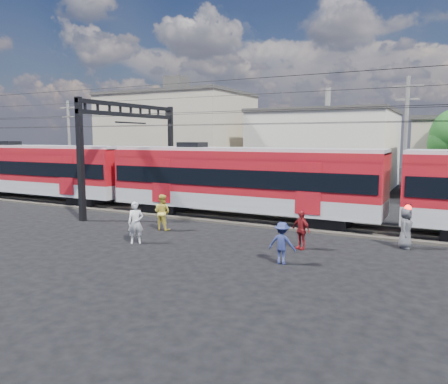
{
  "coord_description": "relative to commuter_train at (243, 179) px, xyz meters",
  "views": [
    {
      "loc": [
        8.55,
        -14.68,
        4.74
      ],
      "look_at": [
        -1.64,
        5.0,
        1.98
      ],
      "focal_mm": 35.0,
      "sensor_mm": 36.0,
      "label": 1
    }
  ],
  "objects": [
    {
      "name": "ground",
      "position": [
        1.94,
        -8.0,
        -2.4
      ],
      "size": [
        120.0,
        120.0,
        0.0
      ],
      "primitive_type": "plane",
      "color": "black",
      "rests_on": "ground"
    },
    {
      "name": "track_bed",
      "position": [
        1.94,
        0.0,
        -2.34
      ],
      "size": [
        70.0,
        3.4,
        0.12
      ],
      "primitive_type": "cube",
      "color": "#2D2823",
      "rests_on": "ground"
    },
    {
      "name": "rail_near",
      "position": [
        1.94,
        -0.75,
        -2.22
      ],
      "size": [
        70.0,
        0.12,
        0.12
      ],
      "primitive_type": "cube",
      "color": "#59544C",
      "rests_on": "track_bed"
    },
    {
      "name": "rail_far",
      "position": [
        1.94,
        0.75,
        -2.22
      ],
      "size": [
        70.0,
        0.12,
        0.12
      ],
      "primitive_type": "cube",
      "color": "#59544C",
      "rests_on": "track_bed"
    },
    {
      "name": "commuter_train",
      "position": [
        0.0,
        0.0,
        0.0
      ],
      "size": [
        50.3,
        3.08,
        4.17
      ],
      "color": "black",
      "rests_on": "ground"
    },
    {
      "name": "catenary",
      "position": [
        -6.71,
        -0.0,
        2.73
      ],
      "size": [
        70.0,
        9.3,
        7.52
      ],
      "color": "black",
      "rests_on": "ground"
    },
    {
      "name": "building_west",
      "position": [
        -15.06,
        16.0,
        2.25
      ],
      "size": [
        14.28,
        10.2,
        9.3
      ],
      "color": "tan",
      "rests_on": "ground"
    },
    {
      "name": "building_midwest",
      "position": [
        -0.06,
        19.0,
        1.25
      ],
      "size": [
        12.24,
        12.24,
        7.3
      ],
      "color": "silver",
      "rests_on": "ground"
    },
    {
      "name": "utility_pole_mid",
      "position": [
        7.94,
        7.0,
        2.13
      ],
      "size": [
        1.8,
        0.24,
        8.5
      ],
      "color": "slate",
      "rests_on": "ground"
    },
    {
      "name": "utility_pole_west",
      "position": [
        -20.06,
        6.0,
        1.88
      ],
      "size": [
        1.8,
        0.24,
        8.0
      ],
      "color": "slate",
      "rests_on": "ground"
    },
    {
      "name": "pedestrian_a",
      "position": [
        -1.92,
        -7.37,
        -1.46
      ],
      "size": [
        0.82,
        0.78,
        1.89
      ],
      "primitive_type": "imported",
      "rotation": [
        0.0,
        0.0,
        0.66
      ],
      "color": "silver",
      "rests_on": "ground"
    },
    {
      "name": "pedestrian_b",
      "position": [
        -2.51,
        -4.49,
        -1.47
      ],
      "size": [
        0.92,
        0.72,
        1.86
      ],
      "primitive_type": "imported",
      "rotation": [
        0.0,
        0.0,
        3.16
      ],
      "color": "gold",
      "rests_on": "ground"
    },
    {
      "name": "pedestrian_c",
      "position": [
        5.06,
        -7.43,
        -1.6
      ],
      "size": [
        1.06,
        0.64,
        1.6
      ],
      "primitive_type": "imported",
      "rotation": [
        0.0,
        0.0,
        3.19
      ],
      "color": "navy",
      "rests_on": "ground"
    },
    {
      "name": "pedestrian_d",
      "position": [
        5.02,
        -4.97,
        -1.57
      ],
      "size": [
        1.05,
        0.81,
        1.67
      ],
      "primitive_type": "imported",
      "rotation": [
        0.0,
        0.0,
        -0.48
      ],
      "color": "maroon",
      "rests_on": "ground"
    },
    {
      "name": "pedestrian_e",
      "position": [
        8.97,
        -2.79,
        -1.51
      ],
      "size": [
        0.68,
        0.94,
        1.79
      ],
      "primitive_type": "imported",
      "rotation": [
        0.0,
        0.0,
        1.44
      ],
      "color": "#48494D",
      "rests_on": "ground"
    },
    {
      "name": "crossing_signal",
      "position": [
        9.03,
        -2.8,
        -1.05
      ],
      "size": [
        0.28,
        0.28,
        1.95
      ],
      "color": "black",
      "rests_on": "ground"
    }
  ]
}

